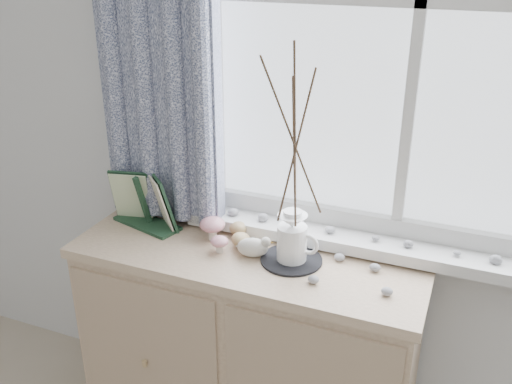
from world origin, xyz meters
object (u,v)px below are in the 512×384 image
at_px(toadstool_cluster, 214,229).
at_px(twig_pitcher, 295,138).
at_px(sideboard, 248,353).
at_px(botanical_book, 141,202).

distance_m(toadstool_cluster, twig_pitcher, 0.47).
xyz_separation_m(sideboard, toadstool_cluster, (-0.13, 0.02, 0.47)).
relative_size(toadstool_cluster, twig_pitcher, 0.20).
height_order(botanical_book, twig_pitcher, twig_pitcher).
relative_size(sideboard, toadstool_cluster, 8.25).
xyz_separation_m(botanical_book, twig_pitcher, (0.57, -0.01, 0.32)).
bearing_deg(botanical_book, toadstool_cluster, 16.22).
bearing_deg(twig_pitcher, sideboard, -172.15).
distance_m(botanical_book, toadstool_cluster, 0.29).
distance_m(sideboard, toadstool_cluster, 0.49).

